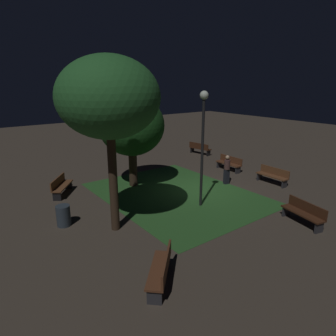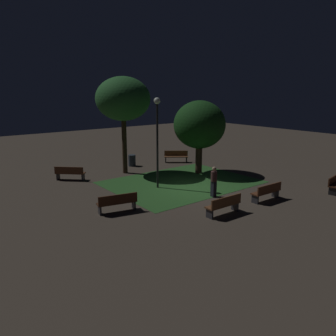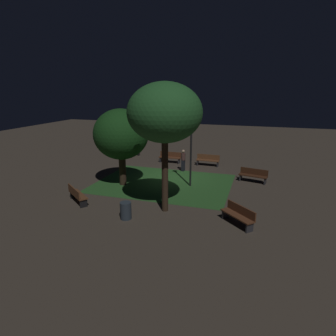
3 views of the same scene
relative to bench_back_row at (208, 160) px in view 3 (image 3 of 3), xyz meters
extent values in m
plane|color=#473D33|center=(1.57, 3.78, -0.48)|extent=(60.00, 60.00, 0.00)
cube|color=#2D6028|center=(1.91, 5.23, -0.48)|extent=(8.51, 6.50, 0.01)
cube|color=brown|center=(0.00, 0.08, -0.03)|extent=(1.81, 0.53, 0.06)
cube|color=brown|center=(0.00, -0.13, 0.20)|extent=(1.80, 0.11, 0.40)
cube|color=#2D2D33|center=(-0.80, 0.10, -0.27)|extent=(0.09, 0.39, 0.42)
cube|color=#2D2D33|center=(0.80, 0.05, -0.27)|extent=(0.09, 0.39, 0.42)
cube|color=brown|center=(3.14, 0.08, -0.03)|extent=(1.81, 0.53, 0.06)
cube|color=brown|center=(3.13, -0.13, 0.20)|extent=(1.80, 0.11, 0.40)
cube|color=#2D2D33|center=(2.34, 0.10, -0.27)|extent=(0.09, 0.39, 0.42)
cube|color=#2D2D33|center=(3.94, 0.05, -0.27)|extent=(0.09, 0.39, 0.42)
cube|color=#422314|center=(7.41, -1.49, -0.03)|extent=(1.85, 0.74, 0.06)
cube|color=#422314|center=(7.38, -1.28, 0.20)|extent=(1.79, 0.33, 0.40)
cube|color=black|center=(8.21, -1.37, -0.27)|extent=(0.14, 0.39, 0.42)
cube|color=black|center=(6.62, -1.61, -0.27)|extent=(0.14, 0.39, 0.42)
cube|color=#422314|center=(-3.57, 3.26, -0.03)|extent=(1.86, 0.87, 0.06)
cube|color=#422314|center=(-3.61, 3.06, 0.20)|extent=(1.77, 0.46, 0.40)
cube|color=#2D2D33|center=(-4.35, 3.44, -0.27)|extent=(0.16, 0.39, 0.42)
cube|color=#2D2D33|center=(-2.79, 3.08, -0.27)|extent=(0.16, 0.39, 0.42)
cube|color=brown|center=(-3.14, 9.83, -0.03)|extent=(1.64, 1.59, 0.06)
cube|color=brown|center=(-3.29, 9.67, 0.20)|extent=(1.35, 1.28, 0.40)
cube|color=#2D2D33|center=(-3.72, 10.38, -0.27)|extent=(0.32, 0.33, 0.42)
cube|color=#2D2D33|center=(-2.56, 9.27, -0.27)|extent=(0.32, 0.33, 0.42)
cube|color=brown|center=(5.23, 9.75, -0.03)|extent=(1.72, 1.47, 0.06)
cube|color=brown|center=(5.36, 9.92, 0.20)|extent=(1.47, 1.14, 0.40)
cube|color=black|center=(5.87, 9.27, -0.27)|extent=(0.30, 0.35, 0.42)
cube|color=black|center=(4.59, 10.24, -0.27)|extent=(0.30, 0.35, 0.42)
cylinder|color=#38281C|center=(4.31, 6.26, 0.67)|extent=(0.44, 0.44, 2.31)
ellipsoid|color=#194719|center=(4.31, 6.26, 2.76)|extent=(3.37, 3.37, 3.11)
cylinder|color=#38281C|center=(0.45, 9.31, 1.48)|extent=(0.32, 0.32, 3.92)
ellipsoid|color=#28662D|center=(0.45, 9.31, 4.40)|extent=(3.51, 3.51, 2.81)
cylinder|color=black|center=(0.15, 5.21, 1.88)|extent=(0.12, 0.12, 4.72)
sphere|color=white|center=(0.15, 5.21, 4.38)|extent=(0.36, 0.36, 0.36)
cylinder|color=#2D3842|center=(1.90, 10.79, -0.07)|extent=(0.53, 0.53, 0.83)
cube|color=black|center=(1.46, 2.08, -0.06)|extent=(0.25, 0.31, 0.84)
cylinder|color=#4C2D2D|center=(1.46, 2.08, 0.62)|extent=(0.32, 0.32, 0.52)
sphere|color=tan|center=(1.46, 2.08, 1.02)|extent=(0.22, 0.22, 0.22)
camera|label=1|loc=(-8.90, 13.83, 4.94)|focal=31.69mm
camera|label=2|loc=(-10.42, -9.33, 4.95)|focal=35.08mm
camera|label=3|loc=(-3.90, 22.23, 5.53)|focal=31.17mm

